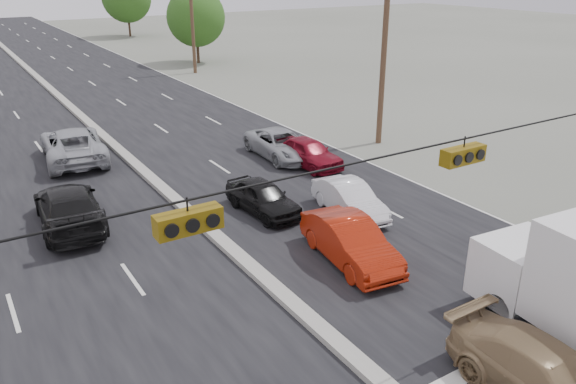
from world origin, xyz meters
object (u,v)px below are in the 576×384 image
red_sedan (350,242)px  oncoming_near (69,208)px  utility_pole_right_c (192,13)px  tree_right_mid (196,17)px  queue_car_e (309,153)px  tan_sedan (549,380)px  queue_car_b (350,200)px  utility_pole_right_b (384,47)px  oncoming_far (73,145)px  queue_car_c (281,145)px  queue_car_a (263,198)px

red_sedan → oncoming_near: bearing=140.4°
utility_pole_right_c → tree_right_mid: (2.50, 5.00, -0.77)m
tree_right_mid → queue_car_e: size_ratio=1.79×
queue_car_e → oncoming_near: 11.28m
queue_car_e → oncoming_near: size_ratio=0.75×
tree_right_mid → tan_sedan: bearing=-104.7°
tree_right_mid → queue_car_b: size_ratio=1.84×
utility_pole_right_b → utility_pole_right_c: (0.00, 25.00, 0.00)m
red_sedan → oncoming_near: size_ratio=0.83×
queue_car_b → oncoming_far: 14.50m
oncoming_near → utility_pole_right_c: bearing=-117.0°
utility_pole_right_c → tree_right_mid: utility_pole_right_c is taller
utility_pole_right_b → tree_right_mid: utility_pole_right_b is taller
oncoming_far → queue_car_b: bearing=127.4°
red_sedan → queue_car_e: 9.45m
tan_sedan → oncoming_far: 23.29m
tan_sedan → queue_car_e: 16.53m
tan_sedan → queue_car_c: bearing=76.8°
utility_pole_right_b → queue_car_a: 11.91m
queue_car_b → oncoming_near: oncoming_near is taller
tan_sedan → queue_car_a: tan_sedan is taller
tree_right_mid → oncoming_far: 30.03m
utility_pole_right_c → tan_sedan: utility_pole_right_c is taller
tree_right_mid → oncoming_near: 37.51m
utility_pole_right_b → tree_right_mid: bearing=85.2°
utility_pole_right_c → queue_car_c: size_ratio=2.08×
tan_sedan → red_sedan: red_sedan is taller
utility_pole_right_c → queue_car_e: 27.07m
utility_pole_right_c → red_sedan: 36.22m
queue_car_b → queue_car_c: queue_car_c is taller
queue_car_a → utility_pole_right_b: bearing=21.0°
tree_right_mid → queue_car_a: (-12.46, -34.77, -3.69)m
utility_pole_right_b → utility_pole_right_c: same height
tree_right_mid → queue_car_e: 32.35m
utility_pole_right_c → tan_sedan: (-9.82, -42.08, -4.42)m
utility_pole_right_c → queue_car_e: utility_pole_right_c is taller
utility_pole_right_c → queue_car_b: utility_pole_right_c is taller
queue_car_b → oncoming_far: bearing=128.2°
tan_sedan → queue_car_e: (4.44, 15.92, -0.01)m
tan_sedan → red_sedan: size_ratio=1.08×
oncoming_near → queue_car_a: bearing=162.5°
red_sedan → utility_pole_right_c: bearing=82.0°
queue_car_c → queue_car_a: bearing=-125.4°
utility_pole_right_c → oncoming_near: (-16.63, -27.06, -4.34)m
red_sedan → queue_car_c: 10.99m
tree_right_mid → queue_car_c: 30.70m
utility_pole_right_b → red_sedan: size_ratio=2.28×
utility_pole_right_c → tan_sedan: 43.44m
tan_sedan → queue_car_a: (-0.14, 12.31, -0.05)m
utility_pole_right_c → queue_car_b: bearing=-102.8°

